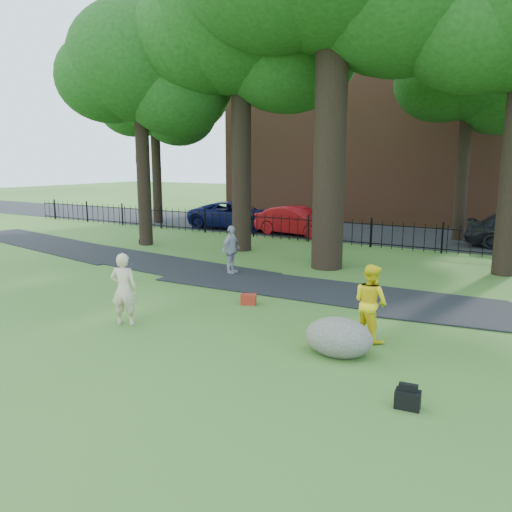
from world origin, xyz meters
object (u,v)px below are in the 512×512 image
Objects in this scene: boulder at (339,335)px; red_sedan at (297,221)px; man at (371,302)px; lamppost at (141,199)px; woman at (124,289)px.

boulder is 15.86m from red_sedan.
lamppost is at bearing -0.62° from man.
lamppost reaches higher than woman.
man is 14.61m from lamppost.
lamppost reaches higher than boulder.
man reaches higher than boulder.
red_sedan is at bearing 46.14° from lamppost.
woman reaches higher than man.
boulder is (-0.28, -1.08, -0.43)m from man.
man is at bearing -139.93° from red_sedan.
woman is 1.03× the size of man.
boulder is at bearing -142.84° from red_sedan.
lamppost is (-7.62, 8.77, 1.19)m from woman.
woman reaches higher than boulder.
man is 0.37× the size of red_sedan.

